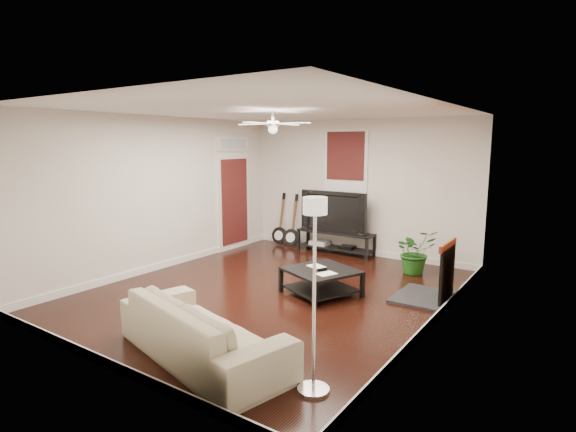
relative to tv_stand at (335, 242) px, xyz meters
The scene contains 14 objects.
room 3.04m from the tv_stand, 81.76° to the right, with size 5.01×6.01×2.81m.
brick_accent 3.59m from the tv_stand, 31.62° to the right, with size 0.02×2.20×2.80m, color #A65335.
fireplace 3.16m from the tv_stand, 34.37° to the right, with size 0.80×1.10×0.92m, color black.
window_back 1.73m from the tv_stand, 61.62° to the left, with size 1.00×0.06×1.30m, color #39100F.
door_left 2.46m from the tv_stand, 156.84° to the right, with size 0.08×1.00×2.50m, color white.
tv_stand is the anchor object (origin of this frame).
tv 0.66m from the tv_stand, 90.00° to the left, with size 1.50×0.20×0.86m, color black.
coffee_table 2.74m from the tv_stand, 66.25° to the right, with size 0.95×0.95×0.40m, color black.
sofa 5.16m from the tv_stand, 77.77° to the right, with size 2.28×0.89×0.66m, color tan.
floor_lamp 5.56m from the tv_stand, 63.69° to the right, with size 0.31×0.31×1.86m, color white, non-canonical shape.
potted_plant 2.00m from the tv_stand, 16.34° to the right, with size 0.73×0.63×0.81m, color #1C5C1A.
guitar_left 1.49m from the tv_stand, behind, with size 0.37×0.26×1.21m, color black, non-canonical shape.
guitar_right 1.16m from the tv_stand, behind, with size 0.37×0.26×1.21m, color black, non-canonical shape.
ceiling_fan 3.67m from the tv_stand, 81.76° to the right, with size 1.24×1.24×0.32m, color white, non-canonical shape.
Camera 1 is at (4.07, -5.56, 2.32)m, focal length 28.22 mm.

